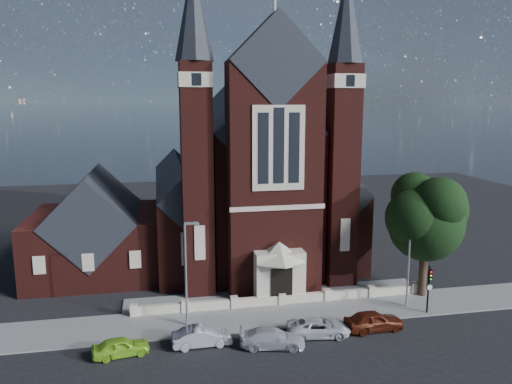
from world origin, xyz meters
TOP-DOWN VIEW (x-y plane):
  - ground at (0.00, 15.00)m, footprint 120.00×120.00m
  - pavement_strip at (0.00, 4.50)m, footprint 60.00×5.00m
  - forecourt_paving at (0.00, 8.50)m, footprint 26.00×3.00m
  - forecourt_wall at (0.00, 6.50)m, footprint 24.00×0.40m
  - church at (-0.00, 22.94)m, footprint 20.01×34.90m
  - parish_hall at (-16.00, 18.00)m, footprint 12.00×12.20m
  - street_tree at (12.60, 5.71)m, footprint 6.40×6.60m
  - street_lamp_left at (-7.91, 4.00)m, footprint 1.16×0.22m
  - street_lamp_right at (10.09, 4.00)m, footprint 1.16×0.22m
  - traffic_signal at (11.00, 2.43)m, footprint 0.28×0.42m
  - car_lime_van at (-12.62, 0.38)m, footprint 3.94×2.12m
  - car_silver_a at (-7.18, 0.71)m, footprint 4.18×1.62m
  - car_silver_b at (-2.42, -0.45)m, footprint 4.78×2.72m
  - car_white_suv at (1.29, 0.58)m, footprint 4.84×2.67m
  - car_dark_red at (5.54, 0.61)m, footprint 4.47×1.95m

SIDE VIEW (x-z plane):
  - ground at x=0.00m, z-range 0.00..0.00m
  - pavement_strip at x=0.00m, z-range -0.06..0.06m
  - forecourt_paving at x=0.00m, z-range -0.07..0.07m
  - forecourt_wall at x=0.00m, z-range -0.45..0.45m
  - car_lime_van at x=-12.62m, z-range 0.00..1.27m
  - car_white_suv at x=1.29m, z-range 0.00..1.28m
  - car_silver_b at x=-2.42m, z-range 0.00..1.31m
  - car_silver_a at x=-7.18m, z-range 0.00..1.36m
  - car_dark_red at x=5.54m, z-range 0.00..1.50m
  - traffic_signal at x=11.00m, z-range 0.58..4.58m
  - parish_hall at x=-16.00m, z-range -1.11..9.13m
  - street_lamp_left at x=-7.91m, z-range 0.55..8.64m
  - street_lamp_right at x=10.09m, z-range 0.55..8.64m
  - street_tree at x=12.60m, z-range 1.61..12.31m
  - church at x=0.00m, z-range -6.41..22.79m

